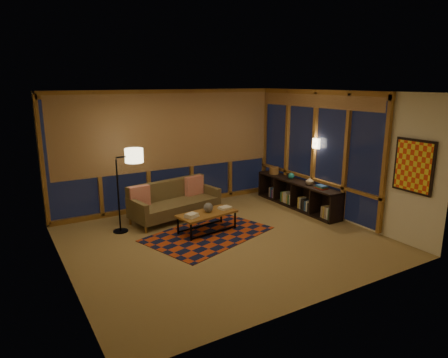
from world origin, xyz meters
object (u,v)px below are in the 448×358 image
floor_lamp (118,192)px  coffee_table (207,222)px  bookshelf (297,194)px  sofa (175,201)px

floor_lamp → coffee_table: bearing=-39.0°
floor_lamp → bookshelf: (4.02, -0.56, -0.50)m
floor_lamp → bookshelf: 4.08m
coffee_table → floor_lamp: 1.81m
sofa → floor_lamp: size_ratio=1.18×
floor_lamp → bookshelf: size_ratio=0.64×
sofa → floor_lamp: floor_lamp is taller
coffee_table → bookshelf: bookshelf is taller
coffee_table → floor_lamp: (-1.47, 0.86, 0.62)m
coffee_table → sofa: bearing=94.4°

